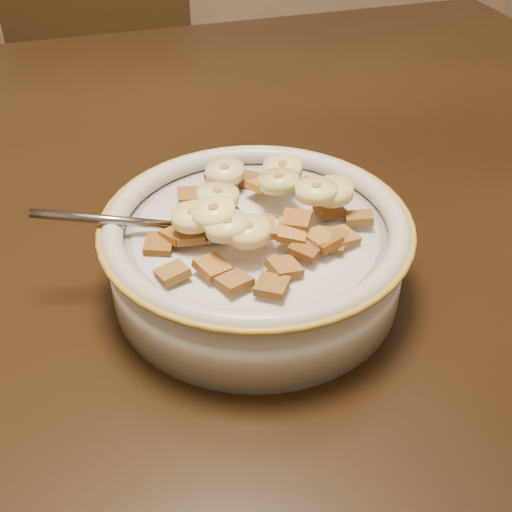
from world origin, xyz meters
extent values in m
cube|color=black|center=(0.00, 0.00, 0.73)|extent=(1.44, 0.96, 0.04)
cube|color=black|center=(0.04, 0.78, 0.48)|extent=(0.49, 0.49, 0.96)
cylinder|color=#B1B0AB|center=(0.12, -0.18, 0.78)|extent=(0.22, 0.22, 0.05)
cylinder|color=white|center=(0.12, -0.18, 0.80)|extent=(0.19, 0.19, 0.00)
ellipsoid|color=gray|center=(0.08, -0.17, 0.81)|extent=(0.06, 0.05, 0.01)
cube|color=brown|center=(0.08, -0.16, 0.82)|extent=(0.03, 0.03, 0.01)
cube|color=brown|center=(0.07, -0.19, 0.82)|extent=(0.02, 0.02, 0.01)
cube|color=brown|center=(0.09, -0.17, 0.82)|extent=(0.02, 0.02, 0.01)
cube|color=brown|center=(0.09, -0.19, 0.82)|extent=(0.03, 0.03, 0.01)
cube|color=brown|center=(0.08, -0.13, 0.81)|extent=(0.02, 0.02, 0.01)
cube|color=brown|center=(0.17, -0.14, 0.81)|extent=(0.03, 0.03, 0.01)
cube|color=brown|center=(0.08, -0.17, 0.82)|extent=(0.03, 0.03, 0.01)
cube|color=#9B6130|center=(0.14, -0.21, 0.82)|extent=(0.03, 0.03, 0.01)
cube|color=olive|center=(0.12, -0.24, 0.81)|extent=(0.02, 0.02, 0.01)
cube|color=olive|center=(0.17, -0.21, 0.81)|extent=(0.03, 0.03, 0.01)
cube|color=brown|center=(0.19, -0.19, 0.81)|extent=(0.03, 0.03, 0.01)
cube|color=#9A6431|center=(0.05, -0.22, 0.81)|extent=(0.03, 0.03, 0.01)
cube|color=brown|center=(0.04, -0.18, 0.81)|extent=(0.03, 0.03, 0.01)
cube|color=brown|center=(0.16, -0.22, 0.81)|extent=(0.03, 0.03, 0.01)
cube|color=#965C1A|center=(0.06, -0.18, 0.81)|extent=(0.03, 0.03, 0.01)
cube|color=brown|center=(0.08, -0.22, 0.81)|extent=(0.03, 0.03, 0.01)
cube|color=brown|center=(0.11, -0.25, 0.81)|extent=(0.03, 0.03, 0.01)
cube|color=#9D5B1E|center=(0.14, -0.20, 0.82)|extent=(0.03, 0.03, 0.01)
cube|color=olive|center=(0.15, -0.22, 0.82)|extent=(0.03, 0.03, 0.01)
cube|color=olive|center=(0.11, -0.11, 0.81)|extent=(0.03, 0.03, 0.01)
cube|color=brown|center=(0.18, -0.18, 0.81)|extent=(0.02, 0.02, 0.01)
cube|color=#98671E|center=(0.11, -0.11, 0.81)|extent=(0.03, 0.03, 0.01)
cube|color=#8A5E1B|center=(0.13, -0.14, 0.82)|extent=(0.03, 0.03, 0.01)
cube|color=brown|center=(0.13, -0.11, 0.81)|extent=(0.03, 0.03, 0.01)
cube|color=brown|center=(0.09, -0.24, 0.81)|extent=(0.03, 0.03, 0.01)
cube|color=brown|center=(0.14, -0.22, 0.81)|extent=(0.03, 0.03, 0.01)
cube|color=brown|center=(0.16, -0.22, 0.81)|extent=(0.03, 0.03, 0.01)
cube|color=#956122|center=(0.12, -0.20, 0.82)|extent=(0.02, 0.02, 0.01)
cylinder|color=#FFD77A|center=(0.10, -0.21, 0.83)|extent=(0.04, 0.04, 0.01)
cylinder|color=#D3C589|center=(0.15, -0.13, 0.83)|extent=(0.03, 0.03, 0.02)
cylinder|color=#F2E381|center=(0.18, -0.18, 0.83)|extent=(0.04, 0.04, 0.01)
cylinder|color=tan|center=(0.14, -0.16, 0.83)|extent=(0.03, 0.03, 0.01)
cylinder|color=beige|center=(0.09, -0.21, 0.83)|extent=(0.04, 0.04, 0.02)
cylinder|color=#FDEB85|center=(0.08, -0.19, 0.84)|extent=(0.04, 0.04, 0.01)
cylinder|color=#F7D894|center=(0.11, -0.12, 0.82)|extent=(0.04, 0.04, 0.01)
cylinder|color=#ECD58A|center=(0.07, -0.19, 0.83)|extent=(0.04, 0.04, 0.01)
cylinder|color=#C9C176|center=(0.16, -0.18, 0.83)|extent=(0.04, 0.04, 0.01)
cylinder|color=#FFE880|center=(0.09, -0.17, 0.83)|extent=(0.04, 0.04, 0.01)
camera|label=1|loc=(0.02, -0.56, 1.08)|focal=45.00mm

